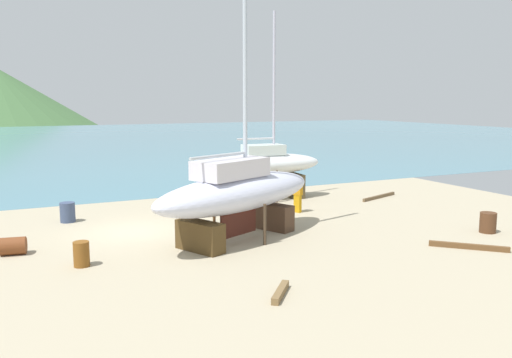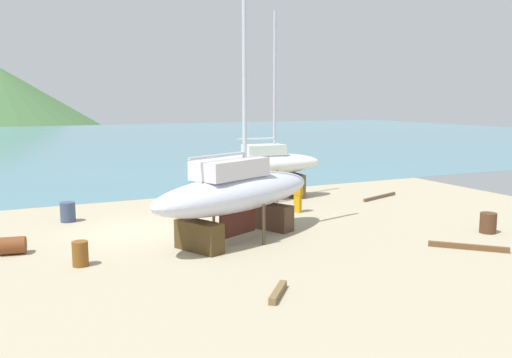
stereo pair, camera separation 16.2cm
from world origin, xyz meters
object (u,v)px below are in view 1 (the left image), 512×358
worker (298,194)px  barrel_by_slipway (81,254)px  sailboat_small_center (268,166)px  barrel_rust_near (488,223)px  barrel_tipped_right (13,246)px  sailboat_mid_port (238,192)px  barrel_rust_far (68,212)px

worker → barrel_by_slipway: 11.55m
worker → sailboat_small_center: bearing=59.6°
barrel_by_slipway → barrel_rust_near: bearing=-9.1°
sailboat_small_center → barrel_tipped_right: bearing=-153.8°
barrel_by_slipway → barrel_tipped_right: bearing=129.6°
sailboat_mid_port → worker: 5.84m
worker → barrel_rust_far: bearing=139.7°
barrel_rust_near → barrel_tipped_right: 18.56m
barrel_rust_near → worker: bearing=126.9°
sailboat_mid_port → barrel_rust_near: sailboat_mid_port is taller
sailboat_mid_port → barrel_tipped_right: (-8.07, 1.52, -1.58)m
barrel_by_slipway → barrel_tipped_right: (-2.02, 2.44, -0.10)m
sailboat_mid_port → barrel_by_slipway: size_ratio=15.65×
worker → barrel_tipped_right: bearing=162.4°
sailboat_small_center → worker: 3.93m
barrel_tipped_right → barrel_rust_far: barrel_rust_far is taller
sailboat_mid_port → barrel_rust_far: 8.46m
sailboat_small_center → sailboat_mid_port: bearing=-121.9°
worker → barrel_rust_near: bearing=-79.0°
barrel_rust_near → sailboat_mid_port: bearing=160.5°
worker → barrel_rust_near: worker is taller
sailboat_mid_port → barrel_rust_near: (9.80, -3.48, -1.47)m
barrel_by_slipway → sailboat_mid_port: bearing=8.7°
sailboat_small_center → worker: bearing=-91.8°
sailboat_mid_port → barrel_by_slipway: sailboat_mid_port is taller
sailboat_mid_port → barrel_rust_near: bearing=-44.6°
sailboat_small_center → barrel_rust_near: sailboat_small_center is taller
worker → barrel_by_slipway: (-10.70, -4.30, -0.48)m
barrel_tipped_right → barrel_rust_far: bearing=62.8°
worker → sailboat_mid_port: bearing=-170.0°
worker → barrel_rust_near: 8.58m
barrel_by_slipway → barrel_tipped_right: 3.17m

